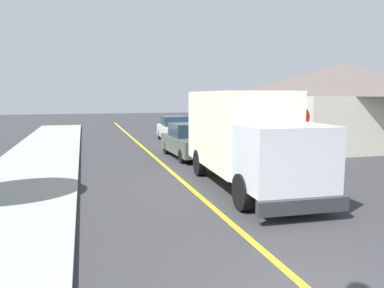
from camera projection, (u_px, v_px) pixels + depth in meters
The scene contains 6 objects.
centre_line_yellow at pixel (171, 171), 15.18m from camera, with size 0.16×56.00×0.01m, color gold.
box_truck at pixel (245, 134), 12.55m from camera, with size 2.72×7.28×3.20m.
parked_car_near at pixel (189, 141), 18.54m from camera, with size 1.98×4.47×1.67m.
parked_car_mid at pixel (175, 130), 24.97m from camera, with size 1.99×4.47×1.67m.
stop_sign at pixel (300, 128), 14.11m from camera, with size 0.80×0.10×2.65m.
house_across_street at pixel (346, 102), 23.29m from camera, with size 11.58×9.70×5.01m.
Camera 1 is at (-3.34, -4.56, 3.07)m, focal length 35.09 mm.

